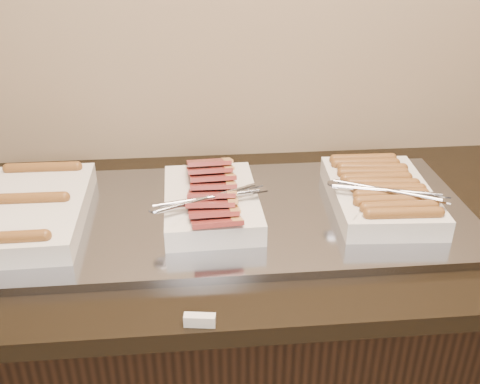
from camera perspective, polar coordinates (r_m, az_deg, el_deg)
name	(u,v)px	position (r m, az deg, el deg)	size (l,w,h in m)	color
counter	(209,359)	(1.54, -3.36, -17.36)	(2.06, 0.76, 0.90)	black
warming_tray	(216,215)	(1.26, -2.59, -2.52)	(1.20, 0.50, 0.02)	#8F929C
dish_left	(27,210)	(1.30, -21.73, -1.80)	(0.26, 0.39, 0.07)	silver
dish_center	(211,200)	(1.23, -3.11, -0.87)	(0.27, 0.34, 0.09)	silver
dish_right	(380,192)	(1.31, 14.75, -0.05)	(0.27, 0.35, 0.08)	silver
label_holder	(200,320)	(0.97, -4.31, -13.47)	(0.06, 0.02, 0.02)	silver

